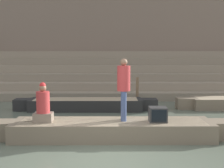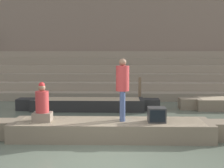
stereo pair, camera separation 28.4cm
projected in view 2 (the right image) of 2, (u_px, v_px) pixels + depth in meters
name	position (u px, v px, depth m)	size (l,w,h in m)	color
ground_plane	(103.00, 161.00, 6.96)	(120.00, 120.00, 0.00)	#566051
ghat_steps	(113.00, 78.00, 17.70)	(36.00, 4.71, 2.36)	gray
back_wall	(113.00, 18.00, 19.59)	(34.20, 1.28, 8.88)	#7F6B5B
rowboat_main	(111.00, 129.00, 8.67)	(7.08, 1.38, 0.50)	#756651
person_standing	(123.00, 85.00, 8.61)	(0.36, 0.36, 1.73)	#3D4C75
person_rowing	(42.00, 106.00, 8.59)	(0.51, 0.40, 1.09)	#756656
tv_set	(157.00, 115.00, 8.50)	(0.48, 0.43, 0.41)	#2D2D2D
moored_boat_distant	(88.00, 104.00, 12.76)	(5.82, 1.10, 0.46)	black
mooring_post	(140.00, 92.00, 13.37)	(0.13, 0.13, 1.28)	brown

